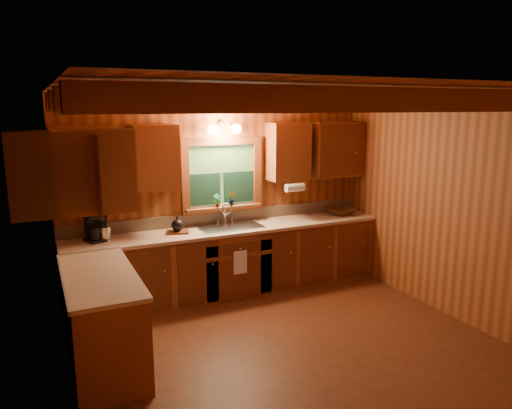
{
  "coord_description": "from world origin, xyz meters",
  "views": [
    {
      "loc": [
        -2.27,
        -4.03,
        2.44
      ],
      "look_at": [
        0.0,
        0.8,
        1.35
      ],
      "focal_mm": 33.63,
      "sensor_mm": 36.0,
      "label": 1
    }
  ],
  "objects": [
    {
      "name": "cutting_board",
      "position": [
        -0.7,
        1.61,
        0.91
      ],
      "size": [
        0.32,
        0.27,
        0.02
      ],
      "primitive_type": "cube",
      "rotation": [
        0.0,
        0.0,
        -0.29
      ],
      "color": "#562712",
      "rests_on": "countertop"
    },
    {
      "name": "wicker_basket",
      "position": [
        1.74,
        1.61,
        0.95
      ],
      "size": [
        0.43,
        0.43,
        0.1
      ],
      "primitive_type": "imported",
      "rotation": [
        0.0,
        0.0,
        0.09
      ],
      "color": "#48230C",
      "rests_on": "countertop"
    },
    {
      "name": "dishwasher_panel",
      "position": [
        -1.47,
        0.68,
        0.43
      ],
      "size": [
        0.02,
        0.6,
        0.8
      ],
      "primitive_type": "cube",
      "color": "white",
      "rests_on": "base_cabinets"
    },
    {
      "name": "backsplash",
      "position": [
        0.0,
        1.89,
        0.98
      ],
      "size": [
        4.2,
        0.02,
        0.16
      ],
      "primitive_type": "cube",
      "color": "tan",
      "rests_on": "room"
    },
    {
      "name": "ceiling_beams",
      "position": [
        0.0,
        0.0,
        2.49
      ],
      "size": [
        4.2,
        2.54,
        0.18
      ],
      "color": "brown",
      "rests_on": "room"
    },
    {
      "name": "room",
      "position": [
        0.0,
        0.0,
        1.3
      ],
      "size": [
        4.2,
        4.2,
        4.2
      ],
      "color": "#512613",
      "rests_on": "ground"
    },
    {
      "name": "wall_sconce",
      "position": [
        0.0,
        1.75,
        2.16
      ],
      "size": [
        0.45,
        0.21,
        0.17
      ],
      "color": "black",
      "rests_on": "room"
    },
    {
      "name": "window",
      "position": [
        0.0,
        1.87,
        1.53
      ],
      "size": [
        1.12,
        0.08,
        1.0
      ],
      "color": "brown",
      "rests_on": "room"
    },
    {
      "name": "countertop",
      "position": [
        -0.48,
        1.29,
        0.88
      ],
      "size": [
        4.2,
        2.24,
        0.04
      ],
      "color": "tan",
      "rests_on": "base_cabinets"
    },
    {
      "name": "upper_cabinets",
      "position": [
        -0.56,
        1.42,
        1.84
      ],
      "size": [
        4.19,
        1.77,
        0.78
      ],
      "color": "brown",
      "rests_on": "room"
    },
    {
      "name": "potted_plant_right",
      "position": [
        0.11,
        1.81,
        1.24
      ],
      "size": [
        0.12,
        0.11,
        0.19
      ],
      "primitive_type": "imported",
      "rotation": [
        0.0,
        0.0,
        -0.24
      ],
      "color": "#562712",
      "rests_on": "window_sill"
    },
    {
      "name": "coffee_maker",
      "position": [
        -1.68,
        1.67,
        1.06
      ],
      "size": [
        0.19,
        0.24,
        0.33
      ],
      "rotation": [
        0.0,
        0.0,
        0.37
      ],
      "color": "black",
      "rests_on": "countertop"
    },
    {
      "name": "window_sill",
      "position": [
        0.0,
        1.82,
        1.12
      ],
      "size": [
        1.06,
        0.14,
        0.04
      ],
      "primitive_type": "cube",
      "color": "brown",
      "rests_on": "room"
    },
    {
      "name": "paper_towel_roll",
      "position": [
        0.92,
        1.53,
        1.37
      ],
      "size": [
        0.27,
        0.11,
        0.11
      ],
      "primitive_type": "cylinder",
      "rotation": [
        0.0,
        1.57,
        0.0
      ],
      "color": "white",
      "rests_on": "upper_cabinets"
    },
    {
      "name": "dish_towel",
      "position": [
        0.0,
        1.26,
        0.52
      ],
      "size": [
        0.18,
        0.01,
        0.3
      ],
      "primitive_type": "cube",
      "color": "white",
      "rests_on": "base_cabinets"
    },
    {
      "name": "teakettle",
      "position": [
        -0.7,
        1.61,
        1.0
      ],
      "size": [
        0.15,
        0.15,
        0.19
      ],
      "rotation": [
        0.0,
        0.0,
        0.23
      ],
      "color": "black",
      "rests_on": "cutting_board"
    },
    {
      "name": "sink",
      "position": [
        0.0,
        1.6,
        0.86
      ],
      "size": [
        0.82,
        0.48,
        0.43
      ],
      "color": "silver",
      "rests_on": "countertop"
    },
    {
      "name": "potted_plant_left",
      "position": [
        -0.11,
        1.79,
        1.23
      ],
      "size": [
        0.1,
        0.07,
        0.18
      ],
      "primitive_type": "imported",
      "rotation": [
        0.0,
        0.0,
        -0.04
      ],
      "color": "#562712",
      "rests_on": "window_sill"
    },
    {
      "name": "base_cabinets",
      "position": [
        -0.49,
        1.28,
        0.43
      ],
      "size": [
        4.2,
        2.22,
        0.86
      ],
      "color": "brown",
      "rests_on": "ground"
    },
    {
      "name": "utensil_crock",
      "position": [
        -1.57,
        1.63,
        0.99
      ],
      "size": [
        0.13,
        0.13,
        0.38
      ],
      "rotation": [
        0.0,
        0.0,
        0.07
      ],
      "color": "silver",
      "rests_on": "countertop"
    }
  ]
}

